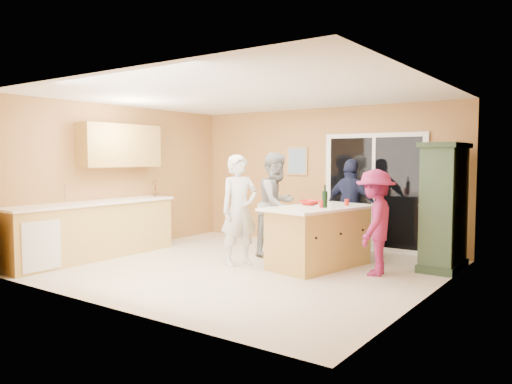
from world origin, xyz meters
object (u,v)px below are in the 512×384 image
Objects in this scene: woman_white at (239,210)px; woman_grey at (277,204)px; kitchen_island at (319,239)px; green_hutch at (444,208)px; woman_navy at (351,208)px; woman_magenta at (375,222)px.

woman_grey reaches higher than woman_white.
kitchen_island is 1.91m from green_hutch.
kitchen_island is 1.13m from woman_navy.
woman_magenta is at bearing -127.04° from green_hutch.
woman_navy is 1.10× the size of woman_magenta.
woman_grey reaches higher than woman_navy.
woman_grey is at bearing -111.58° from woman_magenta.
green_hutch is 1.10× the size of woman_white.
woman_white is (-1.08, -0.59, 0.42)m from kitchen_island.
woman_grey is (0.03, 1.00, 0.02)m from woman_white.
green_hutch is 1.14× the size of woman_navy.
kitchen_island is 1.28× the size of woman_magenta.
kitchen_island is 1.12× the size of woman_white.
kitchen_island is 0.95m from woman_magenta.
woman_white is 1.04× the size of woman_navy.
green_hutch reaches higher than woman_grey.
green_hutch is at bearing -35.94° from woman_white.
woman_navy is at bearing -56.05° from woman_grey.
woman_grey is at bearing 34.55° from woman_navy.
woman_grey is 1.16× the size of woman_magenta.
green_hutch is (1.59, 0.93, 0.48)m from kitchen_island.
woman_white is 1.14× the size of woman_magenta.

